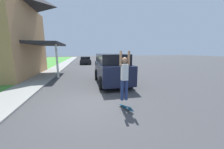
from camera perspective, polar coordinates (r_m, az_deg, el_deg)
ground_plane at (r=5.54m, az=-10.46°, el=-13.24°), size 120.00×120.00×0.00m
sidewalk at (r=11.81m, az=-29.37°, el=-1.41°), size 1.80×80.00×0.10m
suv_parked at (r=8.79m, az=-0.37°, el=3.06°), size 2.05×4.66×2.05m
car_down_street at (r=23.08m, az=-12.06°, el=6.42°), size 1.92×4.32×1.30m
skateboarder at (r=4.83m, az=5.72°, el=-0.41°), size 0.41×0.22×1.93m
skateboard at (r=5.01m, az=6.31°, el=-14.84°), size 0.37×0.75×0.36m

